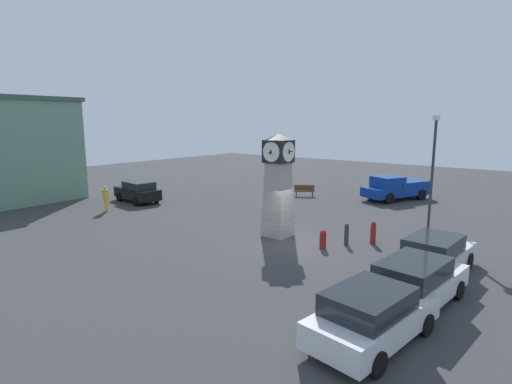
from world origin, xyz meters
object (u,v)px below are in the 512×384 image
(clock_tower, at_px, (278,186))
(car_navy_sedan, at_px, (372,315))
(car_by_building, at_px, (435,254))
(street_lamp_near_road, at_px, (433,167))
(car_far_lot, at_px, (138,191))
(pickup_truck, at_px, (396,188))
(bollard_near_tower, at_px, (373,232))
(car_near_tower, at_px, (415,282))
(bench, at_px, (304,190))
(bollard_far_row, at_px, (323,239))
(bollard_mid_row, at_px, (346,234))
(pedestrian_near_bench, at_px, (106,197))

(clock_tower, xyz_separation_m, car_navy_sedan, (-6.78, -7.94, -1.86))
(car_navy_sedan, bearing_deg, clock_tower, 49.52)
(car_by_building, xyz_separation_m, street_lamp_near_road, (5.46, 1.74, 2.83))
(car_far_lot, distance_m, street_lamp_near_road, 20.10)
(car_by_building, bearing_deg, pickup_truck, 24.78)
(car_by_building, distance_m, street_lamp_near_road, 6.39)
(street_lamp_near_road, bearing_deg, pickup_truck, 28.97)
(bollard_near_tower, xyz_separation_m, street_lamp_near_road, (3.32, -1.66, 3.03))
(car_far_lot, bearing_deg, car_by_building, -93.15)
(clock_tower, height_order, car_by_building, clock_tower)
(car_navy_sedan, height_order, pickup_truck, pickup_truck)
(bollard_near_tower, distance_m, car_far_lot, 17.81)
(clock_tower, height_order, car_near_tower, clock_tower)
(bench, bearing_deg, car_by_building, -130.39)
(bollard_far_row, height_order, car_navy_sedan, car_navy_sedan)
(pickup_truck, bearing_deg, clock_tower, 173.92)
(bollard_near_tower, xyz_separation_m, bollard_far_row, (-2.21, 1.54, -0.10))
(car_by_building, height_order, pickup_truck, pickup_truck)
(car_far_lot, bearing_deg, bollard_mid_row, -90.04)
(bench, height_order, pedestrian_near_bench, pedestrian_near_bench)
(car_near_tower, relative_size, pickup_truck, 0.81)
(clock_tower, height_order, car_navy_sedan, clock_tower)
(bollard_mid_row, height_order, car_by_building, car_by_building)
(pickup_truck, xyz_separation_m, street_lamp_near_road, (-8.45, -4.68, 2.67))
(bollard_near_tower, xyz_separation_m, car_navy_sedan, (-8.54, -3.47, 0.23))
(car_navy_sedan, relative_size, bench, 2.76)
(bollard_near_tower, relative_size, pickup_truck, 0.19)
(pickup_truck, height_order, street_lamp_near_road, street_lamp_near_road)
(bollard_mid_row, bearing_deg, street_lamp_near_road, -31.05)
(bollard_near_tower, distance_m, pickup_truck, 12.16)
(car_navy_sedan, bearing_deg, car_near_tower, -4.28)
(bollard_near_tower, height_order, pickup_truck, pickup_truck)
(car_navy_sedan, bearing_deg, bollard_near_tower, 22.12)
(bollard_mid_row, bearing_deg, car_far_lot, 89.96)
(car_far_lot, relative_size, bench, 2.60)
(bollard_far_row, distance_m, pickup_truck, 14.07)
(bollard_near_tower, bearing_deg, bollard_mid_row, 136.44)
(car_by_building, bearing_deg, bench, 49.61)
(car_far_lot, distance_m, pickup_truck, 19.50)
(clock_tower, bearing_deg, bollard_far_row, -98.66)
(pedestrian_near_bench, bearing_deg, car_by_building, -83.93)
(bollard_mid_row, bearing_deg, car_by_building, -104.90)
(bollard_near_tower, relative_size, car_near_tower, 0.24)
(clock_tower, relative_size, pedestrian_near_bench, 3.08)
(car_by_building, height_order, bench, car_by_building)
(bollard_mid_row, xyz_separation_m, car_near_tower, (-4.58, -4.63, 0.26))
(car_near_tower, relative_size, pedestrian_near_bench, 2.73)
(street_lamp_near_road, bearing_deg, bollard_near_tower, 153.50)
(car_far_lot, height_order, pickup_truck, pickup_truck)
(bollard_near_tower, xyz_separation_m, pickup_truck, (11.78, 3.02, 0.37))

